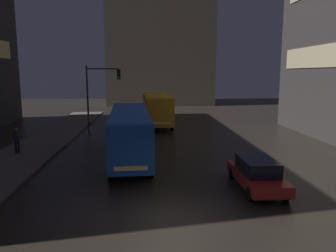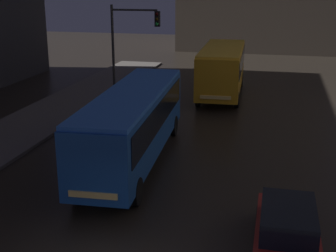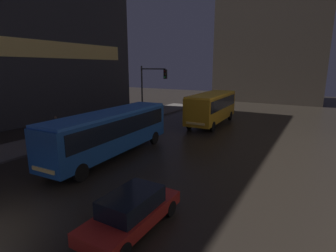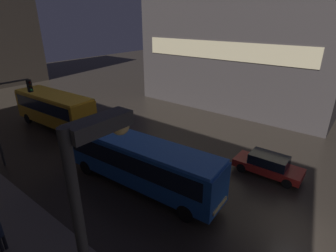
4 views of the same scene
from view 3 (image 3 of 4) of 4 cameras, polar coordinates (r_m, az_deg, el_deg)
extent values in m
cube|color=#56514C|center=(24.12, -23.19, -2.56)|extent=(4.00, 48.00, 0.15)
cube|color=#EAC66B|center=(30.63, -28.34, 14.73)|extent=(0.24, 26.92, 1.80)
cube|color=#4C4238|center=(53.42, 22.21, 20.30)|extent=(18.00, 12.00, 27.75)
cube|color=#E0B25B|center=(55.11, 12.22, 16.00)|extent=(0.24, 10.20, 1.80)
cube|color=#194793|center=(18.01, -12.26, -1.21)|extent=(2.93, 10.80, 2.41)
cube|color=black|center=(17.91, -12.32, 0.19)|extent=(2.94, 9.95, 1.10)
cube|color=blue|center=(17.76, -12.45, 2.81)|extent=(2.87, 10.59, 0.16)
cube|color=#F4CC72|center=(14.70, -25.51, -8.67)|extent=(1.62, 0.19, 0.20)
cylinder|color=black|center=(14.95, -18.48, -9.56)|extent=(0.31, 1.01, 1.00)
cylinder|color=black|center=(16.45, -23.72, -7.94)|extent=(0.31, 1.01, 1.00)
cylinder|color=black|center=(20.88, -3.00, -2.57)|extent=(0.31, 1.01, 1.00)
cylinder|color=black|center=(21.98, -7.78, -1.89)|extent=(0.31, 1.01, 1.00)
cube|color=orange|center=(28.15, 9.50, 4.05)|extent=(3.01, 9.25, 2.59)
cube|color=black|center=(28.08, 9.54, 5.14)|extent=(3.03, 8.52, 1.10)
cube|color=yellow|center=(27.98, 9.60, 6.83)|extent=(2.95, 9.07, 0.16)
cube|color=#F4CC72|center=(24.06, 5.97, 0.53)|extent=(1.82, 0.18, 0.20)
cylinder|color=black|center=(25.07, 9.69, -0.14)|extent=(0.30, 1.01, 1.00)
cylinder|color=black|center=(25.88, 4.66, 0.40)|extent=(0.30, 1.01, 1.00)
cylinder|color=black|center=(31.05, 13.36, 2.16)|extent=(0.30, 1.01, 1.00)
cylinder|color=black|center=(31.71, 9.18, 2.56)|extent=(0.30, 1.01, 1.00)
cube|color=maroon|center=(10.49, -7.80, -18.71)|extent=(1.78, 4.42, 0.50)
cube|color=black|center=(10.20, -7.90, -15.93)|extent=(1.51, 2.44, 0.66)
cylinder|color=black|center=(9.24, -9.73, -25.39)|extent=(0.20, 0.64, 0.64)
cylinder|color=black|center=(10.16, -17.22, -21.89)|extent=(0.20, 0.64, 0.64)
cylinder|color=black|center=(11.30, 0.50, -17.46)|extent=(0.20, 0.64, 0.64)
cylinder|color=black|center=(12.06, -6.35, -15.46)|extent=(0.20, 0.64, 0.64)
cylinder|color=black|center=(24.78, -23.17, -1.00)|extent=(0.14, 0.14, 0.82)
cylinder|color=black|center=(24.64, -22.91, -1.06)|extent=(0.14, 0.14, 0.82)
cylinder|color=#1E283D|center=(24.56, -23.19, 0.68)|extent=(0.44, 0.44, 0.69)
sphere|color=#8C664C|center=(24.48, -23.28, 1.72)|extent=(0.22, 0.22, 0.22)
cylinder|color=#2D2D2D|center=(27.76, -5.65, 6.57)|extent=(0.16, 0.16, 6.12)
cylinder|color=#2D2D2D|center=(26.79, -3.25, 12.31)|extent=(2.85, 0.12, 0.12)
cube|color=black|center=(26.04, -0.58, 11.22)|extent=(0.30, 0.24, 0.90)
sphere|color=#390706|center=(25.91, -0.74, 11.83)|extent=(0.18, 0.18, 0.18)
sphere|color=#3B2B07|center=(25.92, -0.74, 11.21)|extent=(0.18, 0.18, 0.18)
sphere|color=green|center=(25.93, -0.74, 10.59)|extent=(0.18, 0.18, 0.18)
camera|label=1|loc=(13.24, -94.50, -3.48)|focal=35.00mm
camera|label=2|loc=(8.13, -101.03, 7.45)|focal=50.00mm
camera|label=4|loc=(22.39, -54.81, 17.81)|focal=28.00mm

